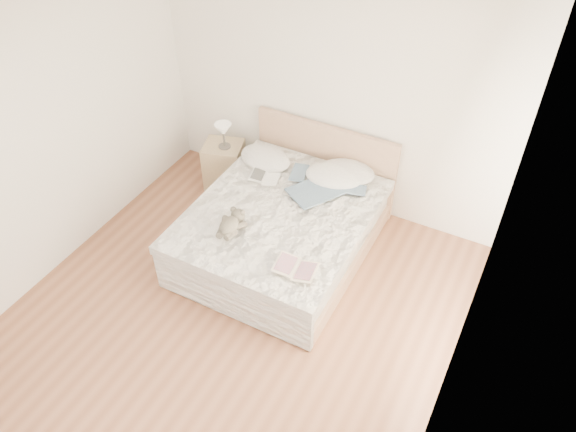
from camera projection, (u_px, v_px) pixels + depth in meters
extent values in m
cube|color=brown|center=(226.00, 326.00, 5.34)|extent=(4.00, 4.50, 0.00)
cube|color=white|center=(195.00, 61.00, 3.55)|extent=(4.00, 4.50, 0.00)
cube|color=white|center=(331.00, 95.00, 5.93)|extent=(4.00, 0.02, 2.70)
cube|color=white|center=(31.00, 152.00, 5.14)|extent=(0.02, 4.50, 2.70)
cube|color=white|center=(464.00, 313.00, 3.74)|extent=(0.02, 4.50, 2.70)
cube|color=white|center=(477.00, 273.00, 3.88)|extent=(0.02, 1.30, 1.10)
cube|color=tan|center=(283.00, 243.00, 6.03)|extent=(1.68, 2.08, 0.20)
cube|color=white|center=(283.00, 226.00, 5.87)|extent=(1.60, 2.00, 0.30)
cube|color=white|center=(280.00, 215.00, 5.71)|extent=(1.72, 2.05, 0.10)
cube|color=tan|center=(325.00, 163.00, 6.46)|extent=(1.70, 0.06, 1.00)
cube|color=tan|center=(224.00, 165.00, 6.80)|extent=(0.55, 0.52, 0.56)
cylinder|color=#47423E|center=(225.00, 146.00, 6.59)|extent=(0.14, 0.14, 0.02)
cylinder|color=#3F3935|center=(224.00, 139.00, 6.52)|extent=(0.03, 0.03, 0.20)
cone|color=silver|center=(223.00, 129.00, 6.43)|extent=(0.20, 0.20, 0.14)
ellipsoid|color=white|center=(265.00, 158.00, 6.29)|extent=(0.69, 0.54, 0.19)
ellipsoid|color=white|center=(334.00, 176.00, 6.04)|extent=(0.70, 0.56, 0.19)
ellipsoid|color=white|center=(347.00, 172.00, 6.09)|extent=(0.67, 0.52, 0.18)
cube|color=white|center=(265.00, 178.00, 6.03)|extent=(0.39, 0.31, 0.03)
cube|color=#FBE8CA|center=(296.00, 268.00, 5.03)|extent=(0.43, 0.32, 0.03)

